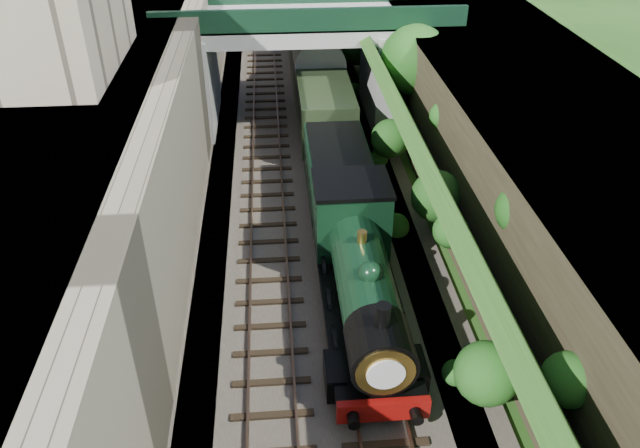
# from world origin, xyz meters

# --- Properties ---
(trackbed) EXTENTS (10.00, 90.00, 0.20)m
(trackbed) POSITION_xyz_m (0.00, 20.00, 0.10)
(trackbed) COLOR #473F38
(trackbed) RESTS_ON ground
(retaining_wall) EXTENTS (1.00, 90.00, 7.00)m
(retaining_wall) POSITION_xyz_m (-5.50, 20.00, 3.50)
(retaining_wall) COLOR #756B56
(retaining_wall) RESTS_ON ground
(street_plateau_left) EXTENTS (6.00, 90.00, 7.00)m
(street_plateau_left) POSITION_xyz_m (-9.00, 20.00, 3.50)
(street_plateau_left) COLOR #262628
(street_plateau_left) RESTS_ON ground
(street_plateau_right) EXTENTS (8.00, 90.00, 6.25)m
(street_plateau_right) POSITION_xyz_m (9.50, 20.00, 3.12)
(street_plateau_right) COLOR #262628
(street_plateau_right) RESTS_ON ground
(embankment_slope) EXTENTS (4.26, 90.00, 6.36)m
(embankment_slope) POSITION_xyz_m (4.93, 21.18, 2.64)
(embankment_slope) COLOR #1E4714
(embankment_slope) RESTS_ON ground
(track_left) EXTENTS (2.50, 90.00, 0.20)m
(track_left) POSITION_xyz_m (-2.00, 20.00, 0.25)
(track_left) COLOR black
(track_left) RESTS_ON trackbed
(track_right) EXTENTS (2.50, 90.00, 0.20)m
(track_right) POSITION_xyz_m (1.20, 20.00, 0.25)
(track_right) COLOR black
(track_right) RESTS_ON trackbed
(road_bridge) EXTENTS (16.00, 6.40, 7.25)m
(road_bridge) POSITION_xyz_m (0.94, 24.00, 4.08)
(road_bridge) COLOR gray
(road_bridge) RESTS_ON ground
(building_near) EXTENTS (4.00, 8.00, 4.00)m
(building_near) POSITION_xyz_m (-9.50, 14.00, 9.00)
(building_near) COLOR gray
(building_near) RESTS_ON street_plateau_left
(tree) EXTENTS (3.60, 3.80, 6.60)m
(tree) POSITION_xyz_m (5.91, 20.37, 4.65)
(tree) COLOR black
(tree) RESTS_ON ground
(locomotive) EXTENTS (3.10, 10.22, 3.83)m
(locomotive) POSITION_xyz_m (1.20, 6.28, 1.89)
(locomotive) COLOR black
(locomotive) RESTS_ON trackbed
(tender) EXTENTS (2.70, 6.00, 3.05)m
(tender) POSITION_xyz_m (1.20, 13.64, 1.62)
(tender) COLOR black
(tender) RESTS_ON trackbed
(coach_front) EXTENTS (2.90, 18.00, 3.70)m
(coach_front) POSITION_xyz_m (1.20, 26.24, 2.05)
(coach_front) COLOR black
(coach_front) RESTS_ON trackbed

